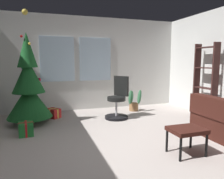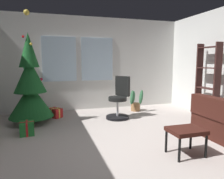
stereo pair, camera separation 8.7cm
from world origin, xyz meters
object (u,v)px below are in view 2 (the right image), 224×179
object	(u,v)px
bookshelf	(207,86)
potted_plant	(135,102)
holiday_tree	(30,87)
office_chair	(119,102)
gift_box_red	(55,113)
gift_box_green	(27,128)
footstool	(186,132)

from	to	relation	value
bookshelf	potted_plant	distance (m)	1.87
holiday_tree	potted_plant	xyz separation A→B (m)	(2.66, 0.44, -0.56)
holiday_tree	bookshelf	distance (m)	4.08
office_chair	potted_plant	world-z (taller)	office_chair
gift_box_red	gift_box_green	distance (m)	1.25
footstool	holiday_tree	world-z (taller)	holiday_tree
office_chair	bookshelf	world-z (taller)	bookshelf
gift_box_green	office_chair	bearing A→B (deg)	16.60
bookshelf	potted_plant	world-z (taller)	bookshelf
footstool	gift_box_red	distance (m)	3.27
footstool	potted_plant	distance (m)	2.81
footstool	gift_box_red	world-z (taller)	footstool
potted_plant	holiday_tree	bearing A→B (deg)	-170.71
gift_box_green	bookshelf	world-z (taller)	bookshelf
footstool	office_chair	xyz separation A→B (m)	(-0.27, 2.23, 0.06)
office_chair	bookshelf	xyz separation A→B (m)	(2.01, -0.63, 0.39)
office_chair	holiday_tree	bearing A→B (deg)	176.67
holiday_tree	bookshelf	xyz separation A→B (m)	(4.01, -0.74, -0.03)
potted_plant	gift_box_red	bearing A→B (deg)	-179.08
holiday_tree	gift_box_green	size ratio (longest dim) A/B	7.73
office_chair	footstool	bearing A→B (deg)	-83.04
gift_box_green	office_chair	distance (m)	2.15
footstool	potted_plant	world-z (taller)	potted_plant
gift_box_green	office_chair	size ratio (longest dim) A/B	0.31
gift_box_red	potted_plant	world-z (taller)	potted_plant
gift_box_red	office_chair	bearing A→B (deg)	-19.12
gift_box_green	gift_box_red	bearing A→B (deg)	63.99
gift_box_red	potted_plant	size ratio (longest dim) A/B	0.63
gift_box_green	office_chair	xyz separation A→B (m)	(2.04, 0.61, 0.28)
gift_box_red	potted_plant	distance (m)	2.16
gift_box_green	bookshelf	xyz separation A→B (m)	(4.06, -0.02, 0.67)
footstool	potted_plant	size ratio (longest dim) A/B	0.81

